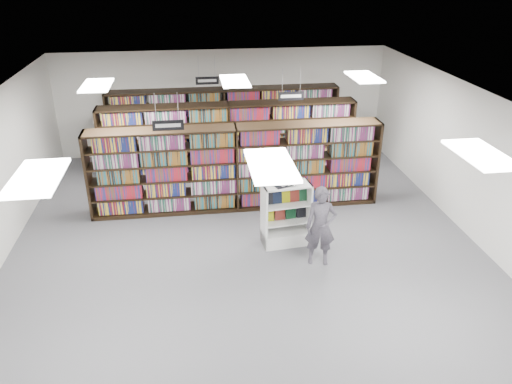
{
  "coord_description": "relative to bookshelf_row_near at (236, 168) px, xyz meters",
  "views": [
    {
      "loc": [
        -1.04,
        -9.08,
        5.69
      ],
      "look_at": [
        0.27,
        0.5,
        1.1
      ],
      "focal_mm": 35.0,
      "sensor_mm": 36.0,
      "label": 1
    }
  ],
  "objects": [
    {
      "name": "troffer_back_center",
      "position": [
        0.0,
        0.0,
        2.11
      ],
      "size": [
        0.6,
        1.2,
        0.04
      ],
      "primitive_type": "cube",
      "color": "white",
      "rests_on": "ceiling"
    },
    {
      "name": "endcap_display",
      "position": [
        0.86,
        -1.83,
        -0.57
      ],
      "size": [
        1.06,
        0.61,
        1.41
      ],
      "rotation": [
        0.0,
        0.0,
        0.1
      ],
      "color": "white",
      "rests_on": "floor"
    },
    {
      "name": "aisle_sign_right",
      "position": [
        1.5,
        1.0,
        1.48
      ],
      "size": [
        0.65,
        0.02,
        0.8
      ],
      "color": "#B2B2B7",
      "rests_on": "ceiling"
    },
    {
      "name": "bookshelf_row_mid",
      "position": [
        0.0,
        2.0,
        0.0
      ],
      "size": [
        7.0,
        0.6,
        2.1
      ],
      "color": "black",
      "rests_on": "floor"
    },
    {
      "name": "aisle_sign_center",
      "position": [
        -0.5,
        3.0,
        1.48
      ],
      "size": [
        0.65,
        0.02,
        0.8
      ],
      "color": "#B2B2B7",
      "rests_on": "ceiling"
    },
    {
      "name": "aisle_sign_left",
      "position": [
        -1.5,
        -1.0,
        1.48
      ],
      "size": [
        0.65,
        0.02,
        0.8
      ],
      "color": "#B2B2B7",
      "rests_on": "ceiling"
    },
    {
      "name": "floor",
      "position": [
        0.0,
        -2.0,
        -1.05
      ],
      "size": [
        12.0,
        12.0,
        0.0
      ],
      "primitive_type": "plane",
      "color": "#4A4A4F",
      "rests_on": "ground"
    },
    {
      "name": "wall_back",
      "position": [
        0.0,
        4.0,
        0.55
      ],
      "size": [
        10.0,
        0.1,
        3.2
      ],
      "primitive_type": "cube",
      "color": "silver",
      "rests_on": "ground"
    },
    {
      "name": "ceiling",
      "position": [
        0.0,
        -2.0,
        2.15
      ],
      "size": [
        10.0,
        12.0,
        0.1
      ],
      "primitive_type": "cube",
      "color": "white",
      "rests_on": "wall_back"
    },
    {
      "name": "troffer_front_center",
      "position": [
        0.0,
        -5.0,
        2.11
      ],
      "size": [
        0.6,
        1.2,
        0.04
      ],
      "primitive_type": "cube",
      "color": "white",
      "rests_on": "ceiling"
    },
    {
      "name": "troffer_back_left",
      "position": [
        -3.0,
        0.0,
        2.11
      ],
      "size": [
        0.6,
        1.2,
        0.04
      ],
      "primitive_type": "cube",
      "color": "white",
      "rests_on": "ceiling"
    },
    {
      "name": "wall_right",
      "position": [
        5.0,
        -2.0,
        0.55
      ],
      "size": [
        0.1,
        12.0,
        3.2
      ],
      "primitive_type": "cube",
      "color": "silver",
      "rests_on": "ground"
    },
    {
      "name": "troffer_back_right",
      "position": [
        3.0,
        0.0,
        2.11
      ],
      "size": [
        0.6,
        1.2,
        0.04
      ],
      "primitive_type": "cube",
      "color": "white",
      "rests_on": "ceiling"
    },
    {
      "name": "bookshelf_row_near",
      "position": [
        0.0,
        0.0,
        0.0
      ],
      "size": [
        7.0,
        0.6,
        2.1
      ],
      "color": "black",
      "rests_on": "floor"
    },
    {
      "name": "troffer_front_left",
      "position": [
        -3.0,
        -5.0,
        2.11
      ],
      "size": [
        0.6,
        1.2,
        0.04
      ],
      "primitive_type": "cube",
      "color": "white",
      "rests_on": "ceiling"
    },
    {
      "name": "bookshelf_row_far",
      "position": [
        0.0,
        3.7,
        0.0
      ],
      "size": [
        7.0,
        0.6,
        2.1
      ],
      "color": "black",
      "rests_on": "floor"
    },
    {
      "name": "troffer_front_right",
      "position": [
        3.0,
        -5.0,
        2.11
      ],
      "size": [
        0.6,
        1.2,
        0.04
      ],
      "primitive_type": "cube",
      "color": "white",
      "rests_on": "ceiling"
    },
    {
      "name": "shopper",
      "position": [
        1.41,
        -2.7,
        -0.22
      ],
      "size": [
        0.67,
        0.51,
        1.67
      ],
      "primitive_type": "imported",
      "rotation": [
        0.0,
        0.0,
        -0.2
      ],
      "color": "#524C57",
      "rests_on": "floor"
    },
    {
      "name": "open_book",
      "position": [
        0.86,
        -1.84,
        0.39
      ],
      "size": [
        0.66,
        0.51,
        0.13
      ],
      "rotation": [
        0.0,
        0.0,
        0.32
      ],
      "color": "black",
      "rests_on": "endcap_display"
    }
  ]
}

